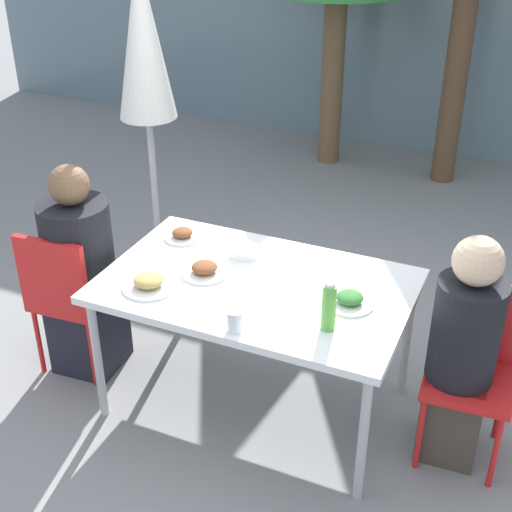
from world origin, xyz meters
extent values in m
plane|color=gray|center=(0.00, 0.00, 0.00)|extent=(24.00, 24.00, 0.00)
cube|color=white|center=(0.00, 0.00, 0.73)|extent=(1.50, 0.94, 0.04)
cylinder|color=#B7B7B7|center=(-0.69, -0.41, 0.36)|extent=(0.04, 0.04, 0.71)
cylinder|color=#B7B7B7|center=(0.69, -0.41, 0.36)|extent=(0.04, 0.04, 0.71)
cylinder|color=#B7B7B7|center=(-0.69, 0.41, 0.36)|extent=(0.04, 0.04, 0.71)
cylinder|color=#B7B7B7|center=(0.69, 0.41, 0.36)|extent=(0.04, 0.04, 0.71)
cube|color=red|center=(-1.05, -0.07, 0.44)|extent=(0.43, 0.43, 0.04)
cube|color=red|center=(-1.04, -0.25, 0.67)|extent=(0.40, 0.06, 0.42)
cylinder|color=red|center=(-1.23, 0.09, 0.21)|extent=(0.03, 0.03, 0.42)
cylinder|color=red|center=(-0.89, 0.11, 0.21)|extent=(0.03, 0.03, 0.42)
cylinder|color=red|center=(-1.21, -0.25, 0.21)|extent=(0.03, 0.03, 0.42)
cylinder|color=red|center=(-0.87, -0.23, 0.21)|extent=(0.03, 0.03, 0.42)
cube|color=black|center=(-1.00, -0.07, 0.23)|extent=(0.36, 0.36, 0.46)
cylinder|color=black|center=(-1.00, -0.07, 0.74)|extent=(0.37, 0.37, 0.55)
sphere|color=brown|center=(-1.00, -0.07, 1.12)|extent=(0.21, 0.21, 0.21)
cube|color=red|center=(1.05, 0.06, 0.44)|extent=(0.42, 0.42, 0.04)
cube|color=red|center=(1.04, 0.24, 0.67)|extent=(0.40, 0.06, 0.42)
cylinder|color=red|center=(1.23, -0.10, 0.21)|extent=(0.03, 0.03, 0.42)
cylinder|color=red|center=(0.89, -0.12, 0.21)|extent=(0.03, 0.03, 0.42)
cylinder|color=red|center=(1.21, 0.24, 0.21)|extent=(0.03, 0.03, 0.42)
cylinder|color=red|center=(0.87, 0.22, 0.21)|extent=(0.03, 0.03, 0.42)
cube|color=#473D33|center=(1.00, 0.06, 0.23)|extent=(0.29, 0.29, 0.46)
cylinder|color=black|center=(1.00, 0.06, 0.71)|extent=(0.31, 0.31, 0.50)
sphere|color=beige|center=(1.00, 0.06, 1.07)|extent=(0.22, 0.22, 0.22)
cylinder|color=#333333|center=(-1.18, 1.00, 0.03)|extent=(0.36, 0.36, 0.05)
cylinder|color=#BCBCBC|center=(-1.18, 1.00, 1.06)|extent=(0.04, 0.04, 2.12)
cone|color=silver|center=(-1.18, 1.00, 1.62)|extent=(0.36, 0.36, 0.99)
cylinder|color=white|center=(-0.45, -0.25, 0.76)|extent=(0.26, 0.26, 0.01)
ellipsoid|color=tan|center=(-0.45, -0.25, 0.79)|extent=(0.14, 0.14, 0.06)
cylinder|color=white|center=(-0.55, 0.26, 0.76)|extent=(0.20, 0.20, 0.01)
ellipsoid|color=brown|center=(-0.55, 0.26, 0.79)|extent=(0.11, 0.11, 0.04)
cylinder|color=white|center=(0.47, 0.00, 0.76)|extent=(0.23, 0.23, 0.01)
ellipsoid|color=#33702D|center=(0.47, 0.00, 0.79)|extent=(0.13, 0.13, 0.05)
cylinder|color=white|center=(-0.27, -0.03, 0.76)|extent=(0.23, 0.23, 0.01)
ellipsoid|color=brown|center=(-0.27, -0.03, 0.79)|extent=(0.13, 0.13, 0.05)
cylinder|color=#51A338|center=(0.44, -0.22, 0.86)|extent=(0.06, 0.06, 0.22)
cylinder|color=white|center=(0.44, -0.22, 0.98)|extent=(0.05, 0.05, 0.02)
cylinder|color=white|center=(0.07, -0.40, 0.80)|extent=(0.07, 0.07, 0.10)
cylinder|color=white|center=(-0.17, 0.22, 0.78)|extent=(0.15, 0.15, 0.05)
cylinder|color=brown|center=(-0.76, 3.44, 0.77)|extent=(0.20, 0.20, 1.55)
cylinder|color=brown|center=(0.33, 3.42, 1.07)|extent=(0.20, 0.20, 2.15)
camera|label=1|loc=(1.19, -2.70, 2.57)|focal=50.00mm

